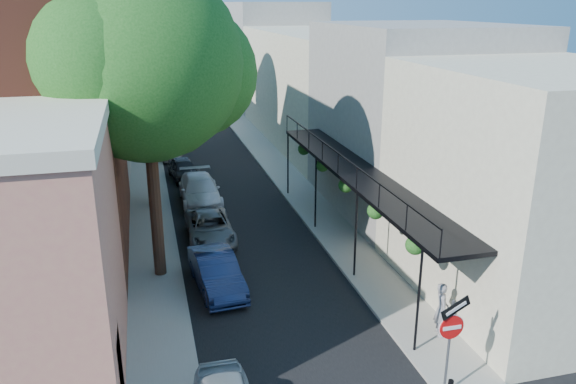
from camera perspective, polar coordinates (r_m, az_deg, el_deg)
road_surface at (r=41.31m, az=-8.68°, el=4.56°), size 6.00×64.00×0.01m
sidewalk_left at (r=41.11m, az=-14.24°, el=4.21°), size 2.00×64.00×0.12m
sidewalk_right at (r=41.87m, az=-3.22°, el=5.01°), size 2.00×64.00×0.12m
buildings_left at (r=39.36m, az=-22.61°, el=9.99°), size 10.10×59.10×12.00m
buildings_right at (r=41.83m, az=3.66°, el=11.08°), size 9.80×55.00×10.00m
sign_post at (r=15.19m, az=16.25°, el=-13.40°), size 0.89×0.17×2.99m
oak_near at (r=20.28m, az=-13.17°, el=12.43°), size 7.48×6.80×11.42m
oak_mid at (r=28.29m, az=-13.74°, el=12.35°), size 6.60×6.00×10.20m
oak_far at (r=37.22m, az=-14.16°, el=15.57°), size 7.70×7.00×11.90m
parked_car_b at (r=20.67m, az=-7.28°, el=-8.08°), size 1.80×4.14×1.33m
parked_car_c at (r=24.76m, az=-7.93°, el=-3.64°), size 1.99×4.28×1.19m
parked_car_d at (r=29.37m, az=-8.94°, el=0.15°), size 1.98×4.85×1.40m
parked_car_e at (r=33.68m, az=-10.56°, el=2.31°), size 1.90×3.77×1.23m
parked_car_f at (r=38.46m, az=-12.02°, el=4.18°), size 1.61×3.57×1.14m
parked_car_g at (r=42.61m, az=-12.45°, el=5.63°), size 2.27×4.60×1.26m
pedestrian at (r=18.18m, az=15.32°, el=-11.42°), size 0.58×0.73×1.76m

